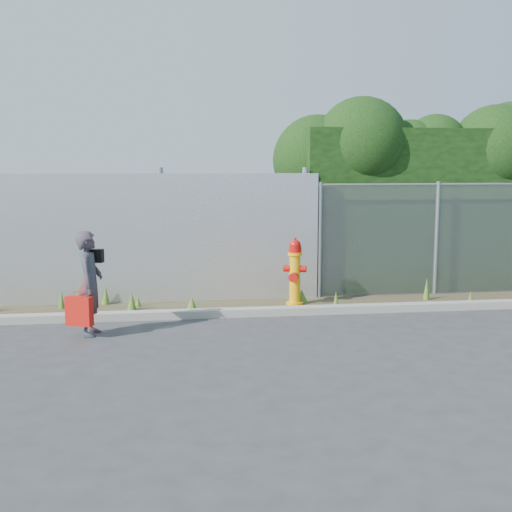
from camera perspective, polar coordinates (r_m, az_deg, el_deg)
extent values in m
plane|color=#323235|center=(8.40, 3.36, -8.06)|extent=(80.00, 80.00, 0.00)
cube|color=gray|center=(10.10, 1.38, -4.94)|extent=(16.00, 0.22, 0.12)
cube|color=#3F3624|center=(10.69, 0.87, -4.52)|extent=(16.00, 1.20, 0.01)
cone|color=#3C601C|center=(10.53, -10.98, -4.03)|extent=(0.16, 0.16, 0.30)
cone|color=#3C601C|center=(11.05, -13.22, -3.46)|extent=(0.14, 0.14, 0.33)
cone|color=#3C601C|center=(10.80, -10.45, -4.05)|extent=(0.11, 0.11, 0.18)
cone|color=#3C601C|center=(10.48, 7.11, -4.00)|extent=(0.11, 0.11, 0.31)
cone|color=#3C601C|center=(10.83, -15.46, -3.75)|extent=(0.10, 0.10, 0.34)
cone|color=#3C601C|center=(11.53, 14.92, -2.89)|extent=(0.12, 0.12, 0.39)
cone|color=#3C601C|center=(11.36, 18.53, -3.61)|extent=(0.12, 0.12, 0.23)
cone|color=#3C601C|center=(10.92, 4.08, -3.65)|extent=(0.22, 0.22, 0.24)
cone|color=#3C601C|center=(10.39, -5.73, -4.29)|extent=(0.19, 0.19, 0.23)
cone|color=#3C601C|center=(10.92, -16.90, -3.77)|extent=(0.11, 0.11, 0.32)
cone|color=#3C601C|center=(11.33, 18.53, -3.72)|extent=(0.12, 0.12, 0.20)
cube|color=#B6B9BD|center=(11.11, -16.43, 1.36)|extent=(8.50, 0.08, 2.20)
cylinder|color=gray|center=(11.10, -8.41, 1.86)|extent=(0.10, 0.10, 2.30)
cylinder|color=gray|center=(11.35, 4.33, 2.05)|extent=(0.10, 0.10, 2.30)
cube|color=gray|center=(12.44, 20.17, 1.41)|extent=(6.50, 0.03, 2.00)
cylinder|color=gray|center=(12.38, 20.40, 6.02)|extent=(6.50, 0.04, 0.04)
cylinder|color=gray|center=(11.30, 5.69, 1.37)|extent=(0.07, 0.07, 2.05)
cylinder|color=gray|center=(11.98, 15.74, 1.49)|extent=(0.07, 0.07, 2.05)
cube|color=black|center=(13.42, 19.42, 4.04)|extent=(7.30, 1.60, 3.00)
sphere|color=black|center=(12.46, 5.49, 8.48)|extent=(1.73, 1.73, 1.73)
sphere|color=black|center=(12.29, 9.39, 9.85)|extent=(1.73, 1.73, 1.73)
sphere|color=black|center=(12.84, 13.46, 8.82)|extent=(1.31, 1.31, 1.31)
sphere|color=black|center=(13.02, 15.65, 9.43)|extent=(1.21, 1.21, 1.21)
sphere|color=black|center=(13.37, 20.52, 8.77)|extent=(1.76, 1.76, 1.76)
sphere|color=black|center=(13.99, 21.76, 8.85)|extent=(1.86, 1.86, 1.86)
cylinder|color=#E9A50C|center=(10.81, 3.46, -4.25)|extent=(0.28, 0.28, 0.06)
cylinder|color=#E9A50C|center=(10.73, 3.48, -2.17)|extent=(0.18, 0.18, 0.86)
cylinder|color=#E9A50C|center=(10.66, 3.50, 0.20)|extent=(0.24, 0.24, 0.05)
cylinder|color=#B20F0A|center=(10.65, 3.50, 0.58)|extent=(0.21, 0.21, 0.10)
sphere|color=#B20F0A|center=(10.65, 3.50, 0.95)|extent=(0.19, 0.19, 0.19)
cylinder|color=#B20F0A|center=(10.63, 3.51, 1.49)|extent=(0.05, 0.05, 0.05)
cylinder|color=#B20F0A|center=(10.67, 2.74, -1.15)|extent=(0.10, 0.11, 0.11)
cylinder|color=#B20F0A|center=(10.73, 4.22, -1.12)|extent=(0.10, 0.11, 0.11)
cylinder|color=#B20F0A|center=(10.58, 3.63, -1.90)|extent=(0.15, 0.12, 0.15)
imported|color=#0E525B|center=(9.10, -14.57, -2.37)|extent=(0.39, 0.55, 1.45)
cube|color=#B61B0A|center=(9.01, -15.44, -4.74)|extent=(0.36, 0.13, 0.40)
cylinder|color=#B61B0A|center=(8.96, -15.50, -3.09)|extent=(0.17, 0.02, 0.02)
cube|color=black|center=(9.14, -14.18, 0.03)|extent=(0.25, 0.10, 0.19)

